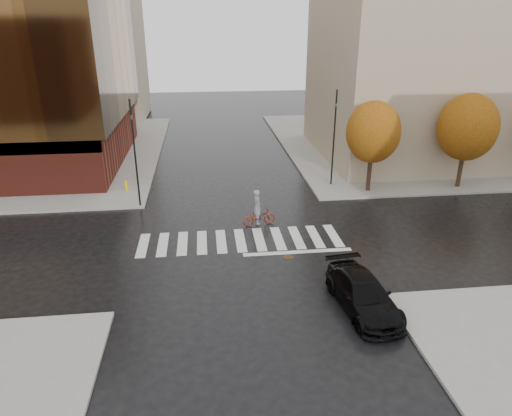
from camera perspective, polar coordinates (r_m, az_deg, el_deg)
The scene contains 13 objects.
ground at distance 25.87m, azimuth -1.88°, elevation -4.55°, with size 120.00×120.00×0.00m, color black.
sidewalk_ne at distance 50.91m, azimuth 20.38°, elevation 7.80°, with size 30.00×30.00×0.15m, color gray.
crosswalk at distance 26.31m, azimuth -1.97°, elevation -4.05°, with size 12.00×3.00×0.01m, color silver.
building_ne_tan at distance 44.28m, azimuth 19.50°, elevation 17.89°, with size 16.00×16.00×18.00m, color tan.
building_nw_far at distance 61.65m, azimuth -21.23°, elevation 19.56°, with size 14.00×12.00×20.00m, color tan.
tree_ne_a at distance 33.41m, azimuth 14.44°, elevation 9.15°, with size 3.80×3.80×6.50m.
tree_ne_b at distance 36.45m, azimuth 24.94°, elevation 9.12°, with size 4.20×4.20×6.89m.
sedan at distance 20.66m, azimuth 13.24°, elevation -10.43°, with size 2.03×5.00×1.45m, color black.
cyclist at distance 27.91m, azimuth 0.29°, elevation -0.65°, with size 2.13×1.06×2.32m.
traffic_light_nw at distance 30.58m, azimuth -14.97°, elevation 7.32°, with size 0.19×0.16×7.08m.
traffic_light_ne at distance 34.22m, azimuth 9.76°, elevation 9.29°, with size 0.16×0.19×7.05m.
fire_hydrant at distance 34.74m, azimuth -15.92°, elevation 2.80°, with size 0.27×0.27×0.77m.
manhole at distance 24.58m, azimuth 4.07°, elevation -6.13°, with size 0.58×0.58×0.01m, color #4C351B.
Camera 1 is at (-1.84, -22.98, 11.73)m, focal length 32.00 mm.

